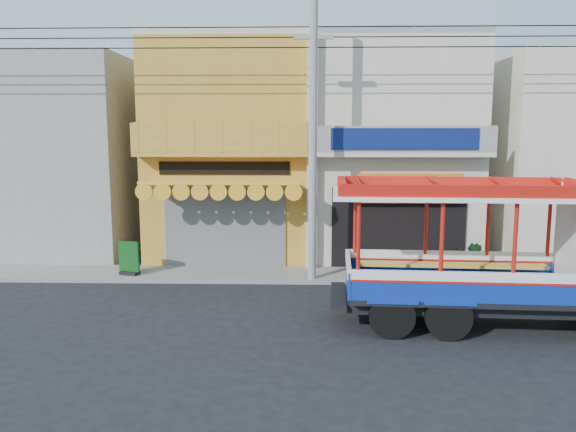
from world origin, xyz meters
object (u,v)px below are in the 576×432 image
at_px(potted_plant_a, 446,261).
at_px(potted_plant_b, 477,261).
at_px(utility_pole, 318,123).
at_px(green_sign, 129,261).
at_px(songthaew_truck, 518,258).

distance_m(potted_plant_a, potted_plant_b, 0.95).
height_order(potted_plant_a, potted_plant_b, potted_plant_b).
distance_m(utility_pole, potted_plant_a, 6.18).
bearing_deg(potted_plant_b, utility_pole, 33.25).
relative_size(potted_plant_a, potted_plant_b, 0.85).
height_order(green_sign, potted_plant_b, potted_plant_b).
relative_size(utility_pole, potted_plant_b, 24.96).
distance_m(utility_pole, potted_plant_b, 6.72).
distance_m(songthaew_truck, potted_plant_a, 4.83).
distance_m(utility_pole, green_sign, 7.60).
relative_size(utility_pole, potted_plant_a, 29.20).
relative_size(utility_pole, green_sign, 25.16).
xyz_separation_m(green_sign, potted_plant_a, (10.41, 0.24, 0.01)).
height_order(songthaew_truck, potted_plant_b, songthaew_truck).
bearing_deg(utility_pole, songthaew_truck, -40.45).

